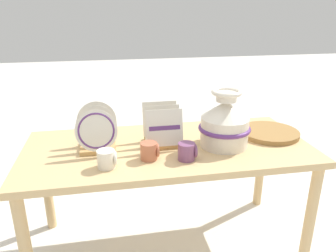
{
  "coord_description": "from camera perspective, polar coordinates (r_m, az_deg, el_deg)",
  "views": [
    {
      "loc": [
        -0.29,
        -1.55,
        1.33
      ],
      "look_at": [
        0.0,
        0.0,
        0.74
      ],
      "focal_mm": 35.0,
      "sensor_mm": 36.0,
      "label": 1
    }
  ],
  "objects": [
    {
      "name": "mug_terracotta_glaze",
      "position": [
        1.57,
        -3.21,
        -4.36
      ],
      "size": [
        0.09,
        0.08,
        0.08
      ],
      "color": "#B76647",
      "rests_on": "display_table"
    },
    {
      "name": "mug_cream_glaze",
      "position": [
        1.51,
        -10.56,
        -5.65
      ],
      "size": [
        0.09,
        0.08,
        0.08
      ],
      "color": "silver",
      "rests_on": "display_table"
    },
    {
      "name": "dish_rack_round_plates",
      "position": [
        1.69,
        -12.24,
        -1.38
      ],
      "size": [
        0.2,
        0.2,
        0.23
      ],
      "color": "tan",
      "rests_on": "display_table"
    },
    {
      "name": "mug_plum_glaze",
      "position": [
        1.56,
        3.39,
        -4.43
      ],
      "size": [
        0.09,
        0.08,
        0.08
      ],
      "color": "#7A4770",
      "rests_on": "display_table"
    },
    {
      "name": "dish_rack_square_plates",
      "position": [
        1.73,
        -1.01,
        -1.03
      ],
      "size": [
        0.19,
        0.19,
        0.21
      ],
      "color": "tan",
      "rests_on": "display_table"
    },
    {
      "name": "ceramic_vase",
      "position": [
        1.71,
        9.85,
        0.61
      ],
      "size": [
        0.27,
        0.27,
        0.3
      ],
      "color": "silver",
      "rests_on": "display_table"
    },
    {
      "name": "wicker_charger_stack",
      "position": [
        1.95,
        17.21,
        -1.12
      ],
      "size": [
        0.33,
        0.33,
        0.03
      ],
      "color": "olive",
      "rests_on": "display_table"
    },
    {
      "name": "display_table",
      "position": [
        1.76,
        0.0,
        -5.57
      ],
      "size": [
        1.5,
        0.68,
        0.63
      ],
      "color": "tan",
      "rests_on": "ground_plane"
    },
    {
      "name": "ground_plane",
      "position": [
        2.07,
        0.0,
        -19.63
      ],
      "size": [
        14.0,
        14.0,
        0.0
      ],
      "primitive_type": "plane",
      "color": "silver"
    }
  ]
}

